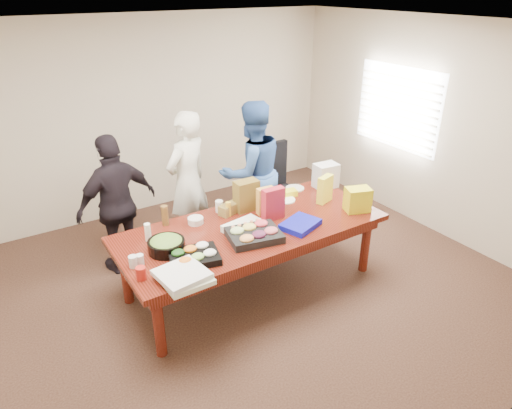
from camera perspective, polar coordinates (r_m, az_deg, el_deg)
floor at (r=5.18m, az=-0.50°, el=-10.05°), size 5.50×5.00×0.02m
ceiling at (r=4.19m, az=-0.65°, el=21.54°), size 5.50×5.00×0.02m
wall_back at (r=6.66m, az=-12.29°, el=10.78°), size 5.50×0.04×2.70m
wall_front at (r=2.98m, az=26.55°, el=-11.81°), size 5.50×0.04×2.70m
wall_right at (r=6.33m, az=21.29°, el=8.82°), size 0.04×5.00×2.70m
window_panel at (r=6.63m, az=17.23°, el=11.49°), size 0.03×1.40×1.10m
window_blinds at (r=6.60m, az=16.99°, el=11.46°), size 0.04×1.36×1.00m
conference_table at (r=4.96m, az=-0.52°, el=-6.46°), size 2.80×1.20×0.75m
office_chair at (r=6.03m, az=3.06°, el=1.69°), size 0.57×0.57×1.11m
person_center at (r=5.57m, az=-8.51°, el=2.82°), size 0.75×0.63×1.74m
person_right at (r=5.71m, az=-0.51°, el=4.04°), size 0.90×0.71×1.80m
person_left at (r=5.30m, az=-16.91°, el=-0.03°), size 1.01×0.59×1.62m
veggie_tray at (r=4.22m, az=-7.73°, el=-6.51°), size 0.51×0.44×0.07m
fruit_tray at (r=4.52m, az=-0.23°, el=-3.85°), size 0.58×0.50×0.08m
sheet_cake at (r=4.65m, az=-1.31°, el=-2.92°), size 0.45×0.37×0.07m
salad_bowl at (r=4.39m, az=-11.12°, el=-5.09°), size 0.39×0.39×0.11m
chip_bag_blue at (r=4.75m, az=5.55°, el=-2.49°), size 0.47×0.41×0.06m
chip_bag_red at (r=4.83m, az=2.16°, el=0.09°), size 0.24×0.11×0.35m
chip_bag_yellow at (r=5.27m, az=8.61°, el=1.91°), size 0.23×0.14×0.32m
chip_bag_orange at (r=4.96m, az=1.19°, el=0.49°), size 0.20×0.10×0.30m
mayo_jar at (r=5.03m, az=-4.61°, el=-0.24°), size 0.10×0.10×0.13m
mustard_bottle at (r=4.93m, az=-3.47°, el=-0.58°), size 0.07×0.07×0.17m
dressing_bottle at (r=4.83m, az=-11.31°, el=-1.35°), size 0.07×0.07×0.22m
ranch_bottle at (r=4.58m, az=-13.36°, el=-3.41°), size 0.06×0.06×0.19m
banana_bunch at (r=5.42m, az=3.98°, el=1.44°), size 0.24×0.17×0.07m
bread_loaf at (r=5.01m, az=-3.20°, el=-0.47°), size 0.30×0.20×0.11m
kraft_bag at (r=5.02m, az=-1.20°, el=1.13°), size 0.27×0.15×0.35m
red_cup at (r=4.05m, az=-14.17°, el=-8.32°), size 0.11×0.11×0.12m
clear_cup_a at (r=4.25m, az=-14.31°, el=-6.72°), size 0.09×0.09×0.10m
clear_cup_b at (r=4.23m, az=-15.09°, el=-6.90°), size 0.08×0.08×0.11m
pizza_box_lower at (r=3.97m, az=-8.82°, el=-9.11°), size 0.40×0.40×0.05m
pizza_box_upper at (r=3.95m, az=-9.25°, el=-8.57°), size 0.44×0.44×0.05m
plate_a at (r=5.32m, az=3.63°, el=0.60°), size 0.28×0.28×0.01m
plate_b at (r=5.63m, az=4.88°, el=2.03°), size 0.23×0.23×0.01m
dip_bowl_a at (r=5.15m, az=0.25°, el=0.09°), size 0.20×0.20×0.07m
dip_bowl_b at (r=4.84m, az=-7.56°, el=-1.99°), size 0.17×0.17×0.07m
grocery_bag_white at (r=5.67m, az=8.72°, el=3.59°), size 0.30×0.22×0.30m
grocery_bag_yellow at (r=5.14m, az=12.58°, el=0.61°), size 0.31×0.26×0.27m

